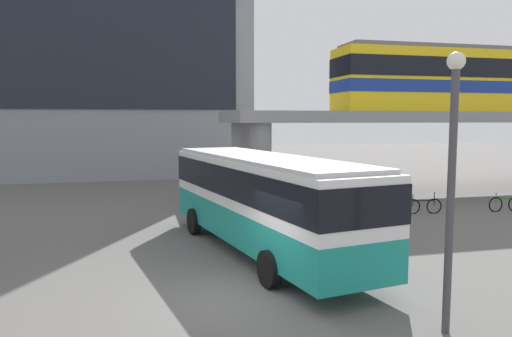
# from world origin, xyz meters

# --- Properties ---
(ground_plane) EXTENTS (120.00, 120.00, 0.00)m
(ground_plane) POSITION_xyz_m (0.00, 10.00, 0.00)
(ground_plane) COLOR #605E5B
(station_building) EXTENTS (28.21, 12.00, 19.00)m
(station_building) POSITION_xyz_m (-7.89, 30.53, 9.51)
(station_building) COLOR gray
(station_building) RESTS_ON ground_plane
(elevated_platform) EXTENTS (29.74, 6.40, 4.84)m
(elevated_platform) POSITION_xyz_m (17.23, 14.48, 4.17)
(elevated_platform) COLOR gray
(elevated_platform) RESTS_ON ground_plane
(train) EXTENTS (18.29, 2.96, 3.84)m
(train) POSITION_xyz_m (17.87, 14.48, 6.80)
(train) COLOR yellow
(train) RESTS_ON elevated_platform
(bus_main) EXTENTS (4.56, 11.32, 3.22)m
(bus_main) POSITION_xyz_m (1.51, 3.76, 1.99)
(bus_main) COLOR teal
(bus_main) RESTS_ON ground_plane
(bicycle_black) EXTENTS (1.78, 0.30, 1.04)m
(bicycle_black) POSITION_xyz_m (10.55, 8.59, 0.36)
(bicycle_black) COLOR black
(bicycle_black) RESTS_ON ground_plane
(bicycle_green) EXTENTS (1.79, 0.14, 1.04)m
(bicycle_green) POSITION_xyz_m (14.74, 8.20, 0.36)
(bicycle_green) COLOR black
(bicycle_green) RESTS_ON ground_plane
(pedestrian_near_building) EXTENTS (0.46, 0.47, 1.57)m
(pedestrian_near_building) POSITION_xyz_m (6.76, 10.84, 0.73)
(pedestrian_near_building) COLOR #33663F
(pedestrian_near_building) RESTS_ON ground_plane
(lamp_post) EXTENTS (0.36, 0.36, 5.72)m
(lamp_post) POSITION_xyz_m (3.70, -3.01, 3.41)
(lamp_post) COLOR #3F3F44
(lamp_post) RESTS_ON ground_plane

